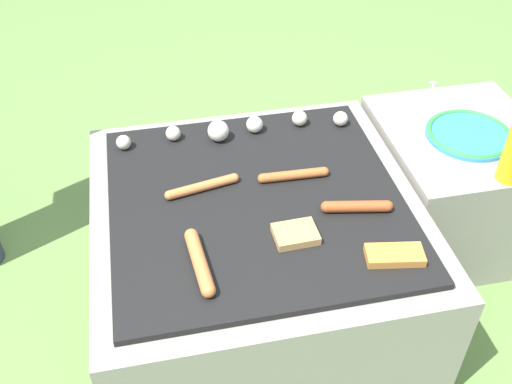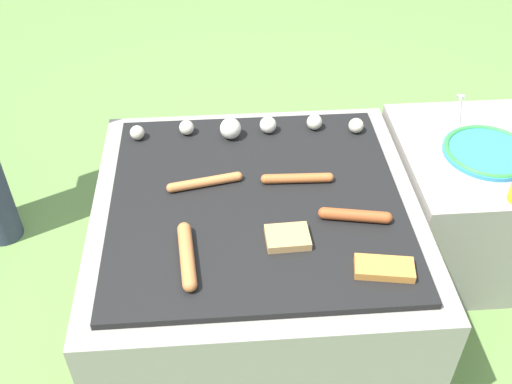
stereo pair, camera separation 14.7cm
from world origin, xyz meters
The scene contains 12 objects.
ground_plane centered at (0.00, 0.00, 0.00)m, with size 14.00×14.00×0.00m, color #608442.
grill centered at (0.00, 0.00, 0.19)m, with size 0.82×0.82×0.39m.
side_ledge centered at (0.64, 0.15, 0.19)m, with size 0.45×0.49×0.39m.
sausage_back_left centered at (-0.13, 0.06, 0.40)m, with size 0.19×0.06×0.02m.
sausage_front_center centered at (0.11, 0.06, 0.40)m, with size 0.19×0.03×0.02m.
sausage_front_right centered at (0.23, -0.10, 0.40)m, with size 0.17×0.06×0.03m.
sausage_mid_left centered at (-0.17, -0.20, 0.40)m, with size 0.05×0.20×0.03m.
bread_slice_center centered at (0.06, -0.15, 0.40)m, with size 0.10×0.08×0.02m.
bread_slice_left centered at (0.26, -0.26, 0.40)m, with size 0.14×0.08×0.02m.
mushroom_row centered at (0.00, 0.28, 0.41)m, with size 0.66×0.08×0.06m.
plate_colorful centered at (0.64, 0.13, 0.39)m, with size 0.24×0.24×0.02m.
fork_utensil centered at (0.63, 0.34, 0.39)m, with size 0.09×0.20×0.01m.
Camera 2 is at (-0.08, -1.11, 1.37)m, focal length 42.00 mm.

